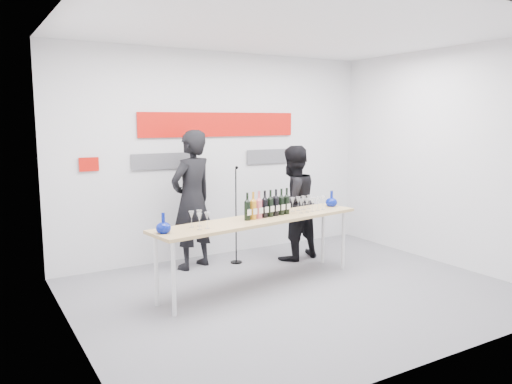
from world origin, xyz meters
TOP-DOWN VIEW (x-y plane):
  - ground at (0.00, 0.00)m, footprint 5.00×5.00m
  - back_wall at (0.00, 2.00)m, footprint 5.00×0.04m
  - signage at (-0.06, 1.97)m, footprint 3.38×0.02m
  - tasting_table at (-0.25, 0.42)m, footprint 2.86×0.97m
  - wine_bottles at (-0.13, 0.44)m, footprint 0.71×0.18m
  - decanter_left at (-1.54, 0.26)m, footprint 0.16×0.16m
  - decanter_right at (1.02, 0.64)m, footprint 0.16×0.16m
  - glasses_left at (-1.11, 0.29)m, footprint 0.19×0.24m
  - glasses_right at (0.53, 0.53)m, footprint 0.48×0.27m
  - presenter_left at (-0.66, 1.53)m, footprint 0.80×0.67m
  - presenter_right at (0.76, 1.20)m, footprint 0.88×0.73m
  - mic_stand at (-0.04, 1.42)m, footprint 0.16×0.16m

SIDE VIEW (x-z plane):
  - ground at x=0.00m, z-range 0.00..0.00m
  - mic_stand at x=-0.04m, z-range -0.27..1.12m
  - tasting_table at x=-0.25m, z-range 0.36..1.20m
  - presenter_right at x=0.76m, z-range 0.00..1.66m
  - glasses_right at x=0.53m, z-range 0.84..1.03m
  - glasses_left at x=-1.11m, z-range 0.84..1.03m
  - presenter_left at x=-0.66m, z-range 0.00..1.89m
  - decanter_left at x=-1.54m, z-range 0.84..1.06m
  - decanter_right at x=1.02m, z-range 0.84..1.06m
  - wine_bottles at x=-0.13m, z-range 0.84..1.17m
  - back_wall at x=0.00m, z-range 0.00..3.00m
  - signage at x=-0.06m, z-range 1.41..2.20m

